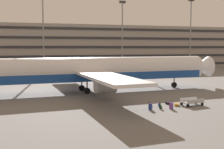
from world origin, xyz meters
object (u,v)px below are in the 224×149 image
object	(u,v)px
suitcase_orange	(150,106)
suitcase_upright	(168,103)
suitcase_purple	(171,106)
backpack_scuffed	(161,107)
baggage_cart	(192,102)
backpack_red	(150,104)
backpack_navy	(159,105)
airliner	(91,71)
suitcase_laid_flat	(177,105)

from	to	relation	value
suitcase_orange	suitcase_upright	bearing A→B (deg)	34.61
suitcase_purple	backpack_scuffed	distance (m)	1.16
suitcase_upright	baggage_cart	bearing A→B (deg)	-31.90
backpack_red	suitcase_orange	bearing A→B (deg)	-113.15
suitcase_purple	backpack_navy	world-z (taller)	suitcase_purple
backpack_red	backpack_scuffed	world-z (taller)	backpack_scuffed
suitcase_purple	suitcase_upright	distance (m)	2.74
suitcase_orange	backpack_scuffed	distance (m)	1.21
airliner	suitcase_laid_flat	distance (m)	14.96
suitcase_purple	backpack_scuffed	size ratio (longest dim) A/B	1.53
suitcase_orange	suitcase_laid_flat	bearing A→B (deg)	17.38
suitcase_laid_flat	suitcase_upright	size ratio (longest dim) A/B	1.17
suitcase_purple	backpack_red	distance (m)	2.79
airliner	suitcase_orange	size ratio (longest dim) A/B	51.76
suitcase_purple	backpack_navy	distance (m)	1.57
suitcase_purple	suitcase_orange	size ratio (longest dim) A/B	1.04
suitcase_purple	baggage_cart	distance (m)	3.43
suitcase_purple	baggage_cart	xyz separation A→B (m)	(3.23, 1.14, 0.05)
backpack_scuffed	suitcase_purple	bearing A→B (deg)	-12.54
suitcase_purple	backpack_red	size ratio (longest dim) A/B	1.69
backpack_navy	baggage_cart	xyz separation A→B (m)	(3.99, -0.22, 0.19)
suitcase_purple	suitcase_upright	world-z (taller)	suitcase_purple
suitcase_laid_flat	suitcase_upright	bearing A→B (deg)	114.72
suitcase_purple	backpack_red	bearing A→B (deg)	120.70
airliner	suitcase_laid_flat	world-z (taller)	airliner
suitcase_orange	backpack_red	size ratio (longest dim) A/B	1.63
airliner	backpack_navy	size ratio (longest dim) A/B	78.20
suitcase_orange	backpack_scuffed	bearing A→B (deg)	-2.01
suitcase_purple	backpack_red	xyz separation A→B (m)	(-1.42, 2.40, -0.16)
suitcase_laid_flat	backpack_navy	distance (m)	2.22
suitcase_upright	backpack_red	bearing A→B (deg)	-176.11
baggage_cart	suitcase_orange	bearing A→B (deg)	-171.27
suitcase_laid_flat	suitcase_orange	bearing A→B (deg)	-162.62
backpack_red	suitcase_upright	bearing A→B (deg)	3.89
backpack_red	suitcase_purple	bearing A→B (deg)	-59.30
backpack_scuffed	suitcase_laid_flat	bearing A→B (deg)	25.39
backpack_navy	suitcase_purple	bearing A→B (deg)	-61.08
airliner	backpack_red	bearing A→B (deg)	-69.70
airliner	backpack_navy	distance (m)	14.10
backpack_scuffed	airliner	bearing A→B (deg)	108.49
suitcase_purple	baggage_cart	world-z (taller)	suitcase_purple
backpack_scuffed	suitcase_upright	bearing A→B (deg)	47.92
suitcase_purple	suitcase_laid_flat	world-z (taller)	suitcase_purple
suitcase_laid_flat	backpack_navy	xyz separation A→B (m)	(-2.21, -0.11, 0.11)
suitcase_orange	baggage_cart	distance (m)	5.62
suitcase_purple	suitcase_upright	size ratio (longest dim) A/B	1.15
airliner	baggage_cart	size ratio (longest dim) A/B	12.69
airliner	suitcase_laid_flat	xyz separation A→B (m)	(7.25, -12.72, -3.08)
suitcase_laid_flat	suitcase_upright	xyz separation A→B (m)	(-0.50, 1.08, 0.01)
suitcase_purple	airliner	bearing A→B (deg)	112.18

